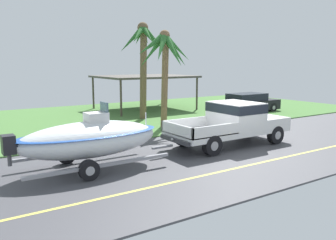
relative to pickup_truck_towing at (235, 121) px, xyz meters
The scene contains 7 objects.
ground 7.66m from the pickup_truck_towing, 96.97° to the left, with size 36.00×22.00×0.11m.
pickup_truck_towing is the anchor object (origin of this frame).
boat_on_trailer 6.63m from the pickup_truck_towing, behind, with size 6.00×2.40×2.24m.
parked_sedan_near 10.29m from the pickup_truck_towing, 40.58° to the left, with size 4.70×1.83×1.38m.
carport_awning 12.41m from the pickup_truck_towing, 78.80° to the left, with size 6.74×5.26×2.57m.
palm_tree_mid 8.68m from the pickup_truck_towing, 90.00° to the left, with size 2.76×2.87×5.95m.
palm_tree_far_right 5.76m from the pickup_truck_towing, 95.78° to the left, with size 3.29×3.37×5.24m.
Camera 1 is at (-9.89, -10.19, 3.56)m, focal length 37.87 mm.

